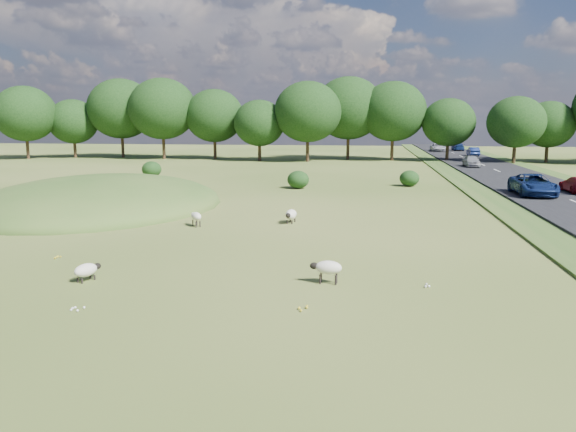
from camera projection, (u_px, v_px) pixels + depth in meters
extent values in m
plane|color=#39541A|center=(291.00, 193.00, 44.21)|extent=(160.00, 160.00, 0.00)
ellipsoid|color=#33561E|center=(100.00, 206.00, 38.02)|extent=(16.00, 20.00, 4.00)
cube|color=black|center=(522.00, 182.00, 51.25)|extent=(8.00, 150.00, 0.25)
cylinder|color=black|center=(27.00, 146.00, 81.46)|extent=(0.44, 0.44, 3.77)
ellipsoid|color=black|center=(25.00, 114.00, 80.67)|extent=(8.81, 8.81, 7.93)
cylinder|color=black|center=(75.00, 147.00, 84.37)|extent=(0.44, 0.44, 3.12)
ellipsoid|color=black|center=(73.00, 122.00, 83.71)|extent=(7.28, 7.28, 6.55)
cylinder|color=black|center=(123.00, 143.00, 84.41)|extent=(0.44, 0.44, 4.21)
ellipsoid|color=black|center=(121.00, 109.00, 83.53)|extent=(9.83, 9.83, 8.84)
cylinder|color=black|center=(164.00, 144.00, 81.70)|extent=(0.44, 0.44, 4.18)
ellipsoid|color=black|center=(162.00, 109.00, 80.82)|extent=(9.75, 9.75, 8.78)
cylinder|color=black|center=(215.00, 147.00, 81.42)|extent=(0.44, 0.44, 3.61)
ellipsoid|color=black|center=(214.00, 116.00, 80.66)|extent=(8.41, 8.41, 7.57)
cylinder|color=black|center=(260.00, 150.00, 77.77)|extent=(0.44, 0.44, 3.02)
ellipsoid|color=black|center=(259.00, 123.00, 77.13)|extent=(7.04, 7.04, 6.34)
cylinder|color=black|center=(308.00, 147.00, 76.34)|extent=(0.44, 0.44, 3.90)
ellipsoid|color=black|center=(308.00, 112.00, 75.53)|extent=(9.09, 9.09, 8.18)
cylinder|color=black|center=(348.00, 145.00, 80.40)|extent=(0.44, 0.44, 4.22)
ellipsoid|color=black|center=(349.00, 108.00, 79.51)|extent=(9.85, 9.85, 8.86)
cylinder|color=black|center=(392.00, 146.00, 78.65)|extent=(0.44, 0.44, 3.94)
ellipsoid|color=black|center=(393.00, 111.00, 77.82)|extent=(9.20, 9.20, 8.28)
cylinder|color=black|center=(447.00, 150.00, 76.81)|extent=(0.44, 0.44, 3.09)
ellipsoid|color=black|center=(449.00, 122.00, 76.16)|extent=(7.20, 7.20, 6.48)
cylinder|color=black|center=(514.00, 152.00, 72.28)|extent=(0.44, 0.44, 3.12)
ellipsoid|color=black|center=(516.00, 122.00, 71.63)|extent=(7.29, 7.29, 6.56)
cylinder|color=black|center=(547.00, 151.00, 75.31)|extent=(0.44, 0.44, 2.93)
ellipsoid|color=black|center=(549.00, 124.00, 74.70)|extent=(6.84, 6.84, 6.16)
ellipsoid|color=black|center=(298.00, 180.00, 47.20)|extent=(1.83, 1.83, 1.50)
ellipsoid|color=black|center=(409.00, 178.00, 48.74)|extent=(1.70, 1.70, 1.39)
ellipsoid|color=black|center=(152.00, 169.00, 56.32)|extent=(1.95, 1.95, 1.59)
ellipsoid|color=beige|center=(291.00, 214.00, 31.65)|extent=(0.73, 1.17, 0.56)
ellipsoid|color=black|center=(288.00, 215.00, 31.08)|extent=(0.31, 0.39, 0.28)
cylinder|color=black|center=(292.00, 222.00, 31.38)|extent=(0.08, 0.08, 0.21)
cylinder|color=black|center=(287.00, 222.00, 31.45)|extent=(0.08, 0.08, 0.21)
cylinder|color=black|center=(295.00, 220.00, 31.98)|extent=(0.08, 0.08, 0.21)
cylinder|color=black|center=(290.00, 220.00, 32.06)|extent=(0.08, 0.08, 0.21)
ellipsoid|color=beige|center=(86.00, 270.00, 20.31)|extent=(0.84, 1.05, 0.48)
ellipsoid|color=black|center=(97.00, 266.00, 20.72)|extent=(0.33, 0.37, 0.24)
cylinder|color=black|center=(90.00, 277.00, 20.65)|extent=(0.07, 0.07, 0.17)
cylinder|color=black|center=(95.00, 278.00, 20.53)|extent=(0.07, 0.07, 0.17)
cylinder|color=black|center=(78.00, 280.00, 20.20)|extent=(0.07, 0.07, 0.17)
cylinder|color=black|center=(82.00, 281.00, 20.07)|extent=(0.07, 0.07, 0.17)
ellipsoid|color=beige|center=(196.00, 216.00, 30.58)|extent=(0.92, 1.01, 0.46)
ellipsoid|color=silver|center=(193.00, 215.00, 31.00)|extent=(0.35, 0.37, 0.23)
cylinder|color=black|center=(193.00, 223.00, 30.83)|extent=(0.07, 0.07, 0.33)
cylinder|color=black|center=(197.00, 223.00, 30.93)|extent=(0.07, 0.07, 0.33)
cylinder|color=black|center=(196.00, 225.00, 30.37)|extent=(0.07, 0.07, 0.33)
cylinder|color=black|center=(200.00, 224.00, 30.48)|extent=(0.07, 0.07, 0.33)
ellipsoid|color=beige|center=(328.00, 267.00, 19.98)|extent=(0.99, 0.57, 0.49)
ellipsoid|color=black|center=(314.00, 266.00, 20.07)|extent=(0.33, 0.25, 0.25)
cylinder|color=black|center=(320.00, 279.00, 19.99)|extent=(0.07, 0.07, 0.35)
cylinder|color=black|center=(321.00, 277.00, 20.22)|extent=(0.07, 0.07, 0.35)
cylinder|color=black|center=(336.00, 280.00, 19.88)|extent=(0.07, 0.07, 0.35)
cylinder|color=black|center=(336.00, 278.00, 20.11)|extent=(0.07, 0.07, 0.35)
imported|color=#96979D|center=(471.00, 161.00, 65.69)|extent=(1.60, 3.98, 1.36)
imported|color=silver|center=(438.00, 147.00, 96.70)|extent=(2.24, 4.86, 1.35)
imported|color=navy|center=(458.00, 147.00, 98.87)|extent=(1.80, 4.42, 1.28)
imported|color=navy|center=(533.00, 185.00, 41.34)|extent=(2.55, 5.52, 1.53)
imported|color=navy|center=(473.00, 151.00, 84.76)|extent=(1.38, 3.95, 1.30)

